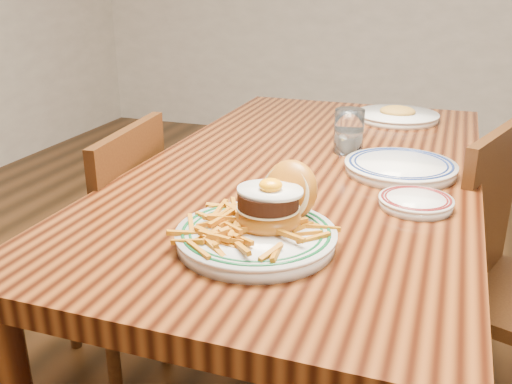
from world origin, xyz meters
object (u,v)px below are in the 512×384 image
(main_plate, at_px, (262,223))
(side_plate, at_px, (416,201))
(chair_left, at_px, (102,260))
(table, at_px, (309,196))

(main_plate, xyz_separation_m, side_plate, (0.26, 0.27, -0.03))
(chair_left, distance_m, main_plate, 0.74)
(side_plate, bearing_deg, main_plate, -138.51)
(table, xyz_separation_m, main_plate, (0.03, -0.48, 0.13))
(table, relative_size, main_plate, 5.06)
(table, distance_m, chair_left, 0.62)
(table, relative_size, side_plate, 10.13)
(chair_left, relative_size, main_plate, 2.68)
(table, distance_m, main_plate, 0.50)
(main_plate, distance_m, side_plate, 0.37)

